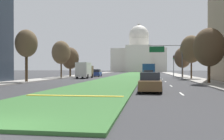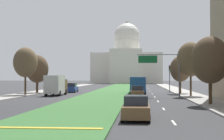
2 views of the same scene
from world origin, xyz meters
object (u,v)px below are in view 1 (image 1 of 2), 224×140
street_tree_left_distant (70,58)px  sedan_lead_stopped (150,83)px  traffic_light_far_right (174,63)px  sedan_distant (97,73)px  street_tree_right_far (191,49)px  street_tree_right_distant (183,58)px  street_tree_left_mid (26,44)px  capitol_building (139,55)px  city_bus (149,70)px  street_tree_right_mid (209,47)px  sedan_midblock (148,75)px  overhead_guide_sign (169,54)px  box_truck_delivery (85,70)px  street_tree_left_far (61,53)px

street_tree_left_distant → sedan_lead_stopped: (18.06, -35.04, -3.57)m
sedan_lead_stopped → traffic_light_far_right: bearing=81.5°
sedan_distant → street_tree_right_far: bearing=-30.7°
traffic_light_far_right → street_tree_left_distant: street_tree_left_distant is taller
traffic_light_far_right → street_tree_right_distant: size_ratio=0.79×
street_tree_left_mid → sedan_lead_stopped: bearing=-34.7°
capitol_building → sedan_distant: 85.69m
sedan_lead_stopped → city_bus: city_bus is taller
street_tree_right_distant → street_tree_left_distant: bearing=179.6°
street_tree_right_mid → sedan_midblock: 14.97m
street_tree_left_mid → street_tree_right_far: street_tree_right_far is taller
street_tree_left_mid → sedan_lead_stopped: (17.39, -12.05, -4.76)m
overhead_guide_sign → sedan_midblock: bearing=-155.7°
street_tree_right_distant → box_truck_delivery: bearing=-163.1°
traffic_light_far_right → sedan_midblock: size_ratio=1.17×
sedan_midblock → box_truck_delivery: bearing=161.8°
capitol_building → box_truck_delivery: capitol_building is taller
street_tree_left_distant → sedan_lead_stopped: size_ratio=1.52×
street_tree_right_far → street_tree_left_distant: size_ratio=1.19×
capitol_building → street_tree_left_far: bearing=-97.5°
overhead_guide_sign → street_tree_left_far: 21.66m
capitol_building → sedan_midblock: size_ratio=6.84×
street_tree_left_far → street_tree_right_far: (25.72, -1.14, 0.34)m
overhead_guide_sign → street_tree_right_distant: 9.43m
street_tree_right_far → street_tree_left_mid: bearing=-149.5°
street_tree_right_distant → sedan_midblock: size_ratio=1.48×
street_tree_right_far → street_tree_right_distant: 8.04m
street_tree_right_far → city_bus: street_tree_right_far is taller
street_tree_left_far → sedan_lead_stopped: 33.56m
street_tree_left_mid → box_truck_delivery: street_tree_left_mid is taller
traffic_light_far_right → city_bus: size_ratio=0.47×
street_tree_right_far → street_tree_right_mid: bearing=-90.7°
sedan_lead_stopped → box_truck_delivery: (-13.04, 28.68, 0.88)m
traffic_light_far_right → city_bus: traffic_light_far_right is taller
street_tree_left_far → city_bus: size_ratio=0.70×
overhead_guide_sign → street_tree_right_distant: (3.58, 8.72, -0.35)m
sedan_lead_stopped → overhead_guide_sign: bearing=81.9°
sedan_lead_stopped → street_tree_left_far: bearing=122.4°
street_tree_right_distant → overhead_guide_sign: bearing=-112.3°
overhead_guide_sign → street_tree_right_far: street_tree_right_far is taller
sedan_distant → traffic_light_far_right: bearing=2.0°
overhead_guide_sign → sedan_lead_stopped: 26.69m
capitol_building → street_tree_left_far: (-12.62, -95.99, -4.04)m
street_tree_right_mid → street_tree_left_distant: (-25.77, 22.78, -0.41)m
capitol_building → overhead_guide_sign: bearing=-84.8°
city_bus → sedan_distant: bearing=159.8°
street_tree_right_far → street_tree_left_distant: (-25.96, 8.10, -1.24)m
street_tree_right_distant → street_tree_left_mid: bearing=-137.3°
street_tree_right_mid → sedan_distant: bearing=127.1°
street_tree_right_mid → street_tree_right_far: bearing=89.3°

